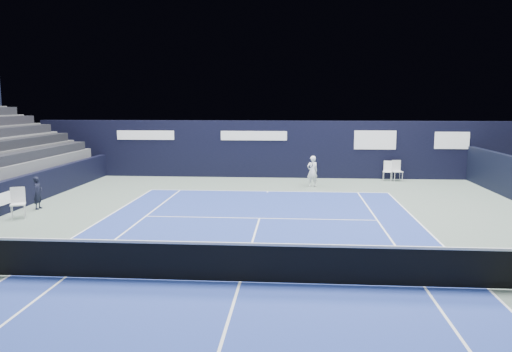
% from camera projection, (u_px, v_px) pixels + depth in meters
% --- Properties ---
extents(ground, '(48.00, 48.00, 0.00)m').
position_uv_depth(ground, '(248.00, 256.00, 13.31)').
color(ground, '#58695E').
rests_on(ground, ground).
extents(court_surface, '(10.97, 23.77, 0.01)m').
position_uv_depth(court_surface, '(240.00, 283.00, 11.34)').
color(court_surface, navy).
rests_on(court_surface, ground).
extents(folding_chair_back_a, '(0.56, 0.58, 1.03)m').
position_uv_depth(folding_chair_back_a, '(388.00, 167.00, 26.31)').
color(folding_chair_back_a, silver).
rests_on(folding_chair_back_a, ground).
extents(folding_chair_back_b, '(0.54, 0.53, 1.08)m').
position_uv_depth(folding_chair_back_b, '(397.00, 169.00, 26.16)').
color(folding_chair_back_b, silver).
rests_on(folding_chair_back_b, ground).
extents(line_judge_chair, '(0.63, 0.63, 1.09)m').
position_uv_depth(line_judge_chair, '(18.00, 201.00, 17.69)').
color(line_judge_chair, white).
rests_on(line_judge_chair, ground).
extents(line_judge, '(0.31, 0.46, 1.27)m').
position_uv_depth(line_judge, '(38.00, 193.00, 19.17)').
color(line_judge, black).
rests_on(line_judge, ground).
extents(court_markings, '(11.03, 23.83, 0.00)m').
position_uv_depth(court_markings, '(240.00, 282.00, 11.34)').
color(court_markings, white).
rests_on(court_markings, court_surface).
extents(tennis_net, '(12.90, 0.10, 1.10)m').
position_uv_depth(tennis_net, '(240.00, 261.00, 11.27)').
color(tennis_net, black).
rests_on(tennis_net, ground).
extents(back_sponsor_wall, '(26.00, 0.63, 3.10)m').
position_uv_depth(back_sponsor_wall, '(272.00, 149.00, 27.39)').
color(back_sponsor_wall, black).
rests_on(back_sponsor_wall, ground).
extents(tennis_player, '(0.65, 0.89, 1.52)m').
position_uv_depth(tennis_player, '(312.00, 171.00, 24.26)').
color(tennis_player, white).
rests_on(tennis_player, ground).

